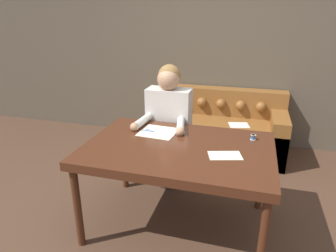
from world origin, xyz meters
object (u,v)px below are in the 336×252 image
object	(u,v)px
person	(169,126)
scissors	(151,131)
dining_table	(178,153)
couch	(218,130)
thread_spool	(253,137)

from	to	relation	value
person	scissors	xyz separation A→B (m)	(-0.05, -0.41, 0.09)
dining_table	person	bearing A→B (deg)	112.20
dining_table	couch	xyz separation A→B (m)	(0.15, 1.63, -0.39)
couch	thread_spool	world-z (taller)	thread_spool
person	scissors	size ratio (longest dim) A/B	5.20
dining_table	scissors	world-z (taller)	scissors
thread_spool	person	bearing A→B (deg)	157.31
scissors	thread_spool	world-z (taller)	thread_spool
person	thread_spool	bearing A→B (deg)	-22.69
person	scissors	distance (m)	0.42
dining_table	thread_spool	xyz separation A→B (m)	(0.57, 0.29, 0.09)
dining_table	thread_spool	bearing A→B (deg)	26.87
couch	scissors	size ratio (longest dim) A/B	6.76
dining_table	person	xyz separation A→B (m)	(-0.26, 0.63, -0.02)
couch	scissors	bearing A→B (deg)	-107.87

